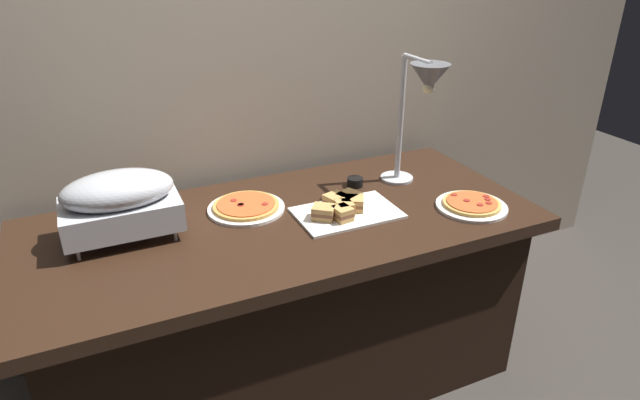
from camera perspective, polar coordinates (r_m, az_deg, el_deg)
The scene contains 9 objects.
ground_plane at distance 2.46m, azimuth -3.32°, elevation -17.90°, with size 8.00×8.00×0.00m, color #38332D.
back_wall at distance 2.32m, azimuth -8.75°, elevation 13.02°, with size 4.40×0.04×2.40m, color tan.
buffet_table at distance 2.22m, azimuth -3.58°, elevation -10.65°, with size 1.90×0.84×0.76m.
chafing_dish at distance 1.95m, azimuth -20.33°, elevation -0.15°, with size 0.39×0.24×0.24m.
heat_lamp at distance 2.13m, azimuth 10.77°, elevation 11.19°, with size 0.15×0.32×0.54m.
pizza_plate_front at distance 2.10m, azimuth -7.77°, elevation -0.72°, with size 0.29×0.29×0.03m.
pizza_plate_center at distance 2.17m, azimuth 15.65°, elevation -0.50°, with size 0.27×0.27×0.03m.
sandwich_platter at distance 2.04m, azimuth 2.50°, elevation -0.89°, with size 0.38×0.25×0.06m.
sauce_cup_near at distance 2.28m, azimuth 3.71°, elevation 1.94°, with size 0.07×0.07×0.04m.
Camera 1 is at (-0.61, -1.68, 1.70)m, focal length 30.43 mm.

